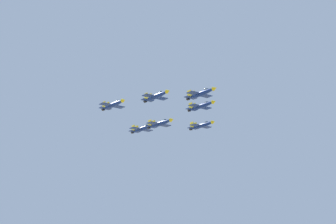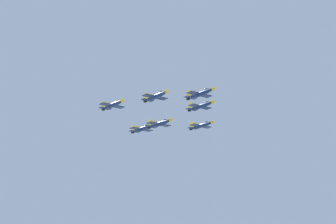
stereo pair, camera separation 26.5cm
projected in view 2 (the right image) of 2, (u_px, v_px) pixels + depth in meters
jet_lead at (201, 93)px, 189.19m from camera, size 14.99×10.86×3.49m
jet_left_wingman at (201, 106)px, 205.44m from camera, size 14.73×10.89×3.45m
jet_right_wingman at (156, 96)px, 193.01m from camera, size 14.94×10.53×3.46m
jet_left_outer at (202, 125)px, 220.62m from camera, size 14.91×10.69×3.46m
jet_right_outer at (113, 105)px, 196.16m from camera, size 14.62×10.65×3.41m
jet_slot_rear at (160, 124)px, 207.50m from camera, size 15.31×11.26×3.58m
jet_trailing at (142, 129)px, 217.60m from camera, size 15.00×10.83×3.49m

